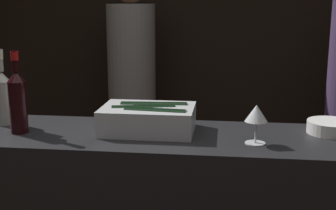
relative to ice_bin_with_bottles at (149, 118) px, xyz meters
The scene contains 7 objects.
wall_back_chalkboard 2.03m from the ice_bin_with_bottles, 87.61° to the left, with size 6.40×0.06×2.80m.
ice_bin_with_bottles is the anchor object (origin of this frame).
bowl_white 0.76m from the ice_bin_with_bottles, ahead, with size 0.19×0.19×0.05m.
wine_glass 0.46m from the ice_bin_with_bottles, 15.19° to the right, with size 0.09×0.09×0.15m.
white_wine_bottle 0.67m from the ice_bin_with_bottles, behind, with size 0.07×0.07×0.34m.
red_wine_bottle_tall 0.55m from the ice_bin_with_bottles, behind, with size 0.07×0.07×0.34m.
person_blond_tee 1.58m from the ice_bin_with_bottles, 104.27° to the left, with size 0.36×0.36×1.78m.
Camera 1 is at (0.24, -1.60, 1.60)m, focal length 50.00 mm.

